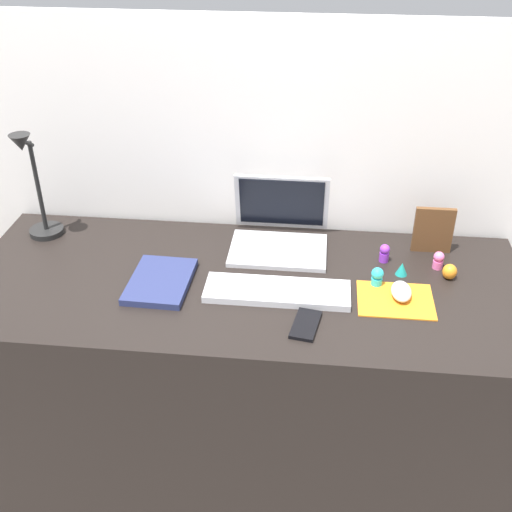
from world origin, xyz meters
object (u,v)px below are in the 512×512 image
object	(u,v)px
laptop	(280,229)
toy_figurine_purple	(384,253)
notebook_pad	(160,281)
toy_figurine_cyan	(377,277)
toy_figurine_orange	(450,272)
keyboard	(277,291)
desk_lamp	(35,189)
mouse	(401,291)
picture_frame	(433,230)
toy_figurine_pink	(438,260)
cell_phone	(306,325)
toy_figurine_teal	(402,269)

from	to	relation	value
laptop	toy_figurine_purple	xyz separation A→B (m)	(0.33, -0.07, -0.02)
laptop	notebook_pad	distance (m)	0.42
toy_figurine_cyan	toy_figurine_orange	xyz separation A→B (m)	(0.21, 0.06, -0.01)
notebook_pad	toy_figurine_cyan	size ratio (longest dim) A/B	4.10
keyboard	desk_lamp	xyz separation A→B (m)	(-0.78, 0.24, 0.16)
toy_figurine_cyan	mouse	bearing A→B (deg)	-39.85
laptop	toy_figurine_orange	size ratio (longest dim) A/B	6.46
picture_frame	toy_figurine_pink	distance (m)	0.11
keyboard	mouse	world-z (taller)	mouse
desk_lamp	picture_frame	bearing A→B (deg)	2.03
cell_phone	toy_figurine_pink	distance (m)	0.50
keyboard	notebook_pad	size ratio (longest dim) A/B	1.71
notebook_pad	toy_figurine_purple	size ratio (longest dim) A/B	4.17
notebook_pad	keyboard	bearing A→B (deg)	-0.82
mouse	toy_figurine_purple	size ratio (longest dim) A/B	1.67
desk_lamp	laptop	bearing A→B (deg)	3.05
laptop	cell_phone	bearing A→B (deg)	-76.49
toy_figurine_pink	toy_figurine_teal	xyz separation A→B (m)	(-0.11, -0.05, -0.01)
desk_lamp	picture_frame	size ratio (longest dim) A/B	2.42
mouse	toy_figurine_pink	distance (m)	0.21
mouse	toy_figurine_orange	bearing A→B (deg)	37.44
picture_frame	toy_figurine_purple	size ratio (longest dim) A/B	2.61
keyboard	desk_lamp	distance (m)	0.83
toy_figurine_teal	laptop	bearing A→B (deg)	159.05
toy_figurine_cyan	toy_figurine_purple	world-z (taller)	same
picture_frame	toy_figurine_teal	world-z (taller)	picture_frame
toy_figurine_cyan	toy_figurine_teal	size ratio (longest dim) A/B	1.49
picture_frame	toy_figurine_orange	distance (m)	0.16
toy_figurine_pink	toy_figurine_teal	world-z (taller)	toy_figurine_pink
toy_figurine_teal	toy_figurine_orange	bearing A→B (deg)	-2.56
toy_figurine_orange	toy_figurine_purple	bearing A→B (deg)	157.61
mouse	notebook_pad	world-z (taller)	mouse
picture_frame	toy_figurine_orange	world-z (taller)	picture_frame
notebook_pad	toy_figurine_pink	size ratio (longest dim) A/B	4.35
notebook_pad	desk_lamp	bearing A→B (deg)	154.28
desk_lamp	picture_frame	world-z (taller)	desk_lamp
laptop	toy_figurine_pink	distance (m)	0.49
mouse	desk_lamp	size ratio (longest dim) A/B	0.26
mouse	picture_frame	distance (m)	0.29
desk_lamp	toy_figurine_teal	distance (m)	1.15
keyboard	mouse	distance (m)	0.35
laptop	mouse	xyz separation A→B (m)	(0.36, -0.26, -0.03)
picture_frame	toy_figurine_pink	bearing A→B (deg)	-84.47
notebook_pad	picture_frame	size ratio (longest dim) A/B	1.60
keyboard	toy_figurine_purple	bearing A→B (deg)	34.26
laptop	toy_figurine_purple	distance (m)	0.33
toy_figurine_cyan	toy_figurine_teal	xyz separation A→B (m)	(0.08, 0.07, -0.01)
toy_figurine_pink	toy_figurine_cyan	bearing A→B (deg)	-148.78
toy_figurine_orange	keyboard	bearing A→B (deg)	-164.67
laptop	toy_figurine_pink	xyz separation A→B (m)	(0.48, -0.09, -0.03)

